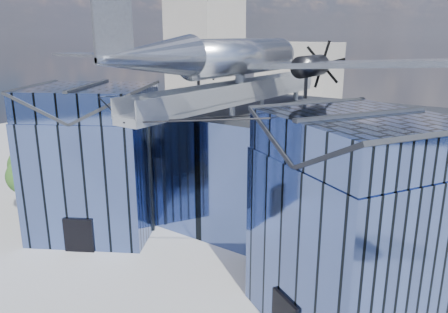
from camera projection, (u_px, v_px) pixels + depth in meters
The scene contains 5 objects.
ground_plane at pixel (208, 259), 31.18m from camera, with size 120.00×120.00×0.00m, color gray.
museum at pixel (252, 166), 34.24m from camera, with size 32.88×24.50×17.60m.
bg_towers at pixel (413, 71), 67.29m from camera, with size 77.00×24.50×26.00m.
tree_plaza_w at pixel (25, 176), 38.61m from camera, with size 3.88×3.88×5.01m.
tree_side_w at pixel (27, 165), 41.03m from camera, with size 4.38×4.38×5.39m.
Camera 1 is at (17.14, -22.18, 15.56)m, focal length 35.00 mm.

